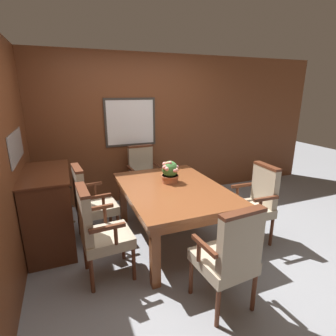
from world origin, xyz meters
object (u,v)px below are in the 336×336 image
Objects in this scene: potted_plant at (170,172)px; sideboard_cabinet at (50,209)px; dining_table at (172,194)px; chair_right_near at (255,201)px; chair_head_far at (143,174)px; chair_left_far at (90,201)px; chair_left_near at (99,230)px; chair_head_near at (229,254)px.

sideboard_cabinet is at bearing 168.33° from potted_plant.
dining_table is 1.65× the size of chair_right_near.
chair_head_far is 3.41× the size of potted_plant.
chair_left_far is (-0.93, -0.81, 0.00)m from chair_head_far.
chair_right_near is 3.41× the size of potted_plant.
chair_left_far is 2.07m from chair_right_near.
chair_left_far is 0.77m from chair_left_near.
chair_head_far is at bearing -93.80° from chair_head_near.
chair_left_far is 0.94× the size of sideboard_cabinet.
chair_head_near is at bearing -133.97° from chair_left_near.
sideboard_cabinet is (-1.46, 0.30, -0.39)m from potted_plant.
chair_head_near is (0.97, -1.59, 0.00)m from chair_left_far.
chair_right_near reaches higher than dining_table.
potted_plant is (0.03, 0.16, 0.23)m from dining_table.
chair_left_near is at bearing -151.02° from potted_plant.
chair_head_far is 1.87m from chair_right_near.
sideboard_cabinet is at bearing 161.90° from dining_table.
chair_right_near is (0.99, -1.58, 0.00)m from chair_head_far.
chair_left_near is at bearing -60.40° from sideboard_cabinet.
chair_head_near is at bearing -92.46° from chair_head_far.
chair_left_far is at bearing -109.61° from chair_right_near.
dining_table is at bearing -93.82° from chair_head_near.
chair_left_near is 1.16m from potted_plant.
chair_head_far is at bearing -33.87° from chair_left_near.
chair_head_far is 0.94× the size of sideboard_cabinet.
chair_right_near is (1.92, -0.77, 0.00)m from chair_left_far.
potted_plant is at bearing -95.29° from chair_head_near.
chair_right_near is 1.13m from potted_plant.
dining_table is 1.65× the size of chair_left_far.
potted_plant is 1.54m from sideboard_cabinet.
sideboard_cabinet is (-1.44, 1.66, -0.07)m from chair_head_near.
chair_left_far is at bearing -142.28° from chair_head_far.
chair_head_far is 1.00× the size of chair_head_near.
potted_plant is at bearing 78.92° from dining_table.
potted_plant is 0.27× the size of sideboard_cabinet.
sideboard_cabinet is (-0.48, 0.84, -0.07)m from chair_left_near.
potted_plant reaches higher than dining_table.
chair_left_far is (-0.95, 0.39, -0.10)m from dining_table.
chair_head_far and chair_head_near have the same top height.
chair_left_near reaches higher than dining_table.
chair_left_far is 0.48m from sideboard_cabinet.
chair_right_near and chair_left_near have the same top height.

